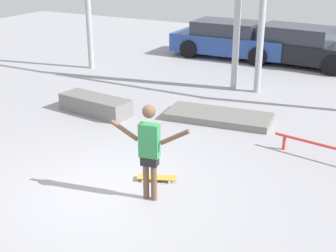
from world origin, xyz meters
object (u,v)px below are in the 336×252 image
Objects in this scene: skateboard at (157,178)px; parked_car_black at (298,46)px; skateboarder at (149,147)px; parked_car_blue at (229,40)px; manual_pad at (219,117)px; grind_box at (95,105)px; grind_rail at (329,149)px.

skateboard is 0.16× the size of parked_car_black.
skateboarder is 11.46m from parked_car_blue.
parked_car_black is at bearing 87.24° from manual_pad.
skateboarder reaches higher than skateboard.
parked_car_black reaches higher than grind_box.
parked_car_blue is at bearing 95.26° from skateboarder.
grind_rail is 8.46m from parked_car_black.
skateboard is at bearing 100.75° from skateboarder.
parked_car_black is (2.71, 0.00, -0.00)m from parked_car_blue.
skateboarder is 2.30× the size of skateboard.
skateboard is 4.19m from grind_box.
manual_pad is at bearing 71.18° from skateboard.
grind_box is 3.28m from manual_pad.
grind_rail is at bearing -1.32° from grind_box.
skateboarder is 4.01m from grind_rail.
skateboarder is 0.74× the size of grind_rail.
skateboard is 0.38× the size of grind_box.
parked_car_blue is (0.72, 7.89, 0.46)m from grind_box.
parked_car_black is at bearing 81.57° from skateboarder.
grind_box is at bearing 120.14° from skateboard.
skateboarder is at bearing -83.93° from manual_pad.
manual_pad reaches higher than skateboard.
parked_car_black is at bearing 66.55° from grind_box.
grind_box is 0.43× the size of parked_car_black.
grind_box is at bearing -95.93° from parked_car_blue.
skateboarder is 4.85m from grind_box.
skateboarder is 4.39m from manual_pad.
grind_box is (-3.55, 3.20, -0.79)m from skateboarder.
parked_car_blue reaches higher than grind_rail.
skateboarder is at bearing -92.45° from skateboard.
manual_pad is 0.59× the size of parked_car_blue.
manual_pad is at bearing 19.02° from grind_box.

